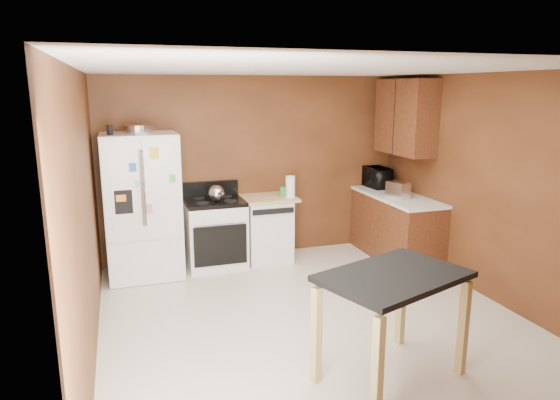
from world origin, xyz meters
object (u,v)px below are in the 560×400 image
kettle (216,193)px  gas_range (215,232)px  refrigerator (143,206)px  roasting_pan (139,129)px  pen_cup (110,130)px  toaster (398,190)px  green_canister (284,191)px  island (393,291)px  microwave (377,178)px  dishwasher (267,228)px  paper_towel (290,187)px

kettle → gas_range: size_ratio=0.19×
gas_range → refrigerator: bearing=-176.2°
roasting_pan → kettle: size_ratio=1.85×
pen_cup → gas_range: pen_cup is taller
gas_range → toaster: bearing=-14.3°
toaster → green_canister: bearing=139.2°
island → toaster: bearing=58.4°
green_canister → island: size_ratio=0.09×
pen_cup → microwave: 3.78m
roasting_pan → dishwasher: size_ratio=0.44×
refrigerator → gas_range: (0.91, 0.06, -0.44)m
roasting_pan → toaster: (3.26, -0.60, -0.84)m
roasting_pan → island: 3.70m
roasting_pan → green_canister: roasting_pan is taller
paper_towel → gas_range: size_ratio=0.27×
toaster → gas_range: toaster is taller
island → microwave: bearing=63.5°
paper_towel → green_canister: (-0.04, 0.15, -0.09)m
toaster → dishwasher: toaster is taller
microwave → gas_range: size_ratio=0.45×
paper_towel → pen_cup: bearing=-178.7°
microwave → dishwasher: microwave is taller
gas_range → dishwasher: gas_range is taller
roasting_pan → pen_cup: (-0.33, -0.17, 0.01)m
paper_towel → toaster: 1.44m
paper_towel → dishwasher: bearing=153.9°
green_canister → toaster: (1.39, -0.64, 0.06)m
paper_towel → dishwasher: size_ratio=0.33×
roasting_pan → paper_towel: bearing=-3.5°
roasting_pan → paper_towel: 2.08m
gas_range → kettle: bearing=-80.7°
refrigerator → pen_cup: bearing=-161.2°
green_canister → refrigerator: 1.89m
pen_cup → toaster: bearing=-6.9°
refrigerator → gas_range: bearing=3.8°
microwave → gas_range: (-2.45, -0.13, -0.57)m
refrigerator → dishwasher: size_ratio=2.02×
toaster → gas_range: 2.50m
kettle → green_canister: size_ratio=1.74×
microwave → refrigerator: 3.37m
kettle → island: size_ratio=0.16×
roasting_pan → island: (1.74, -3.08, -1.09)m
pen_cup → green_canister: 2.39m
green_canister → gas_range: 1.09m
microwave → island: microwave is taller
kettle → gas_range: (-0.01, 0.08, -0.54)m
dishwasher → island: 3.12m
paper_towel → toaster: size_ratio=1.01×
kettle → toaster: size_ratio=0.73×
roasting_pan → gas_range: bearing=0.1°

